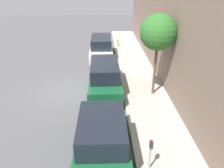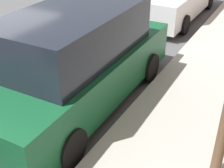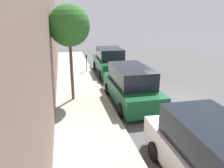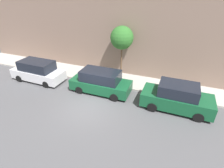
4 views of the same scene
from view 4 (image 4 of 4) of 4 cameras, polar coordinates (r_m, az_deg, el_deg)
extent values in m
plane|color=#515154|center=(12.95, -8.00, -7.66)|extent=(60.00, 60.00, 0.00)
cube|color=#B2ADA3|center=(16.62, -0.09, 1.91)|extent=(2.70, 32.00, 0.15)
cube|color=#14512D|center=(13.17, 20.22, -5.01)|extent=(2.01, 4.82, 0.96)
cube|color=black|center=(12.72, 20.89, -1.72)|extent=(1.75, 2.62, 0.80)
cylinder|color=black|center=(12.63, 12.97, -7.39)|extent=(0.22, 0.68, 0.68)
cylinder|color=black|center=(14.17, 14.26, -3.14)|extent=(0.22, 0.68, 0.68)
cylinder|color=black|center=(12.75, 26.38, -9.72)|extent=(0.22, 0.68, 0.68)
cylinder|color=black|center=(14.28, 26.11, -5.24)|extent=(0.22, 0.68, 0.68)
cube|color=#14512D|center=(14.38, -3.68, -0.27)|extent=(1.94, 4.92, 0.84)
cube|color=black|center=(13.99, -3.79, 2.72)|extent=(1.70, 3.11, 0.84)
cylinder|color=black|center=(14.51, -10.59, -1.93)|extent=(0.22, 0.64, 0.64)
cylinder|color=black|center=(15.85, -7.30, 1.21)|extent=(0.22, 0.64, 0.64)
cylinder|color=black|center=(13.34, 0.71, -4.42)|extent=(0.22, 0.64, 0.64)
cylinder|color=black|center=(14.78, 3.17, -0.80)|extent=(0.22, 0.64, 0.64)
cube|color=silver|center=(17.54, -22.85, 3.06)|extent=(1.96, 4.92, 0.84)
cube|color=black|center=(17.22, -23.38, 5.56)|extent=(1.71, 3.12, 0.84)
cylinder|color=black|center=(18.20, -28.02, 1.59)|extent=(0.22, 0.61, 0.61)
cylinder|color=black|center=(19.26, -24.25, 3.95)|extent=(0.22, 0.61, 0.61)
cylinder|color=black|center=(16.14, -20.73, -0.13)|extent=(0.22, 0.61, 0.61)
cylinder|color=black|center=(17.33, -16.99, 2.60)|extent=(0.22, 0.61, 0.61)
cylinder|color=#ADADB2|center=(14.71, 22.95, -2.00)|extent=(0.07, 0.07, 1.00)
cube|color=#2D2D33|center=(14.41, 23.44, 0.18)|extent=(0.11, 0.15, 0.28)
cube|color=red|center=(14.34, 23.56, 0.76)|extent=(0.04, 0.09, 0.05)
cylinder|color=brown|center=(16.09, 3.03, 7.44)|extent=(0.15, 0.15, 3.18)
sphere|color=#2D6B28|center=(15.42, 3.24, 14.85)|extent=(2.00, 2.00, 2.00)
cylinder|color=gold|center=(20.85, -26.21, 5.72)|extent=(0.20, 0.20, 0.55)
sphere|color=gold|center=(20.73, -26.41, 6.54)|extent=(0.18, 0.18, 0.18)
camera|label=1|loc=(13.25, 54.77, 12.54)|focal=35.00mm
camera|label=2|loc=(15.13, 16.83, 11.89)|focal=50.00mm
camera|label=3|loc=(21.54, -26.51, 17.55)|focal=35.00mm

